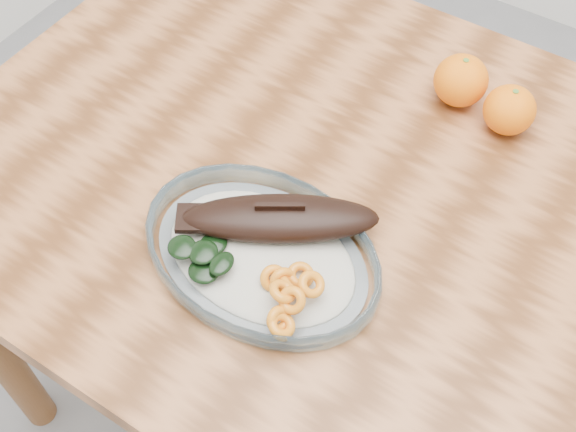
{
  "coord_description": "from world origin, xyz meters",
  "views": [
    {
      "loc": [
        0.21,
        -0.54,
        1.49
      ],
      "look_at": [
        -0.07,
        -0.09,
        0.77
      ],
      "focal_mm": 45.0,
      "sensor_mm": 36.0,
      "label": 1
    }
  ],
  "objects": [
    {
      "name": "orange_left",
      "position": [
        0.01,
        0.23,
        0.79
      ],
      "size": [
        0.08,
        0.08,
        0.08
      ],
      "primitive_type": "sphere",
      "color": "orange",
      "rests_on": "dining_table"
    },
    {
      "name": "ground",
      "position": [
        0.0,
        0.0,
        0.0
      ],
      "size": [
        3.0,
        3.0,
        0.0
      ],
      "primitive_type": "plane",
      "color": "slate",
      "rests_on": "ground"
    },
    {
      "name": "plated_meal",
      "position": [
        -0.07,
        -0.15,
        0.77
      ],
      "size": [
        0.57,
        0.57,
        0.08
      ],
      "rotation": [
        0.0,
        0.0,
        -0.03
      ],
      "color": "white",
      "rests_on": "dining_table"
    },
    {
      "name": "orange_right",
      "position": [
        0.09,
        0.21,
        0.79
      ],
      "size": [
        0.07,
        0.07,
        0.07
      ],
      "primitive_type": "sphere",
      "color": "orange",
      "rests_on": "dining_table"
    },
    {
      "name": "dining_table",
      "position": [
        0.0,
        0.0,
        0.65
      ],
      "size": [
        1.2,
        0.8,
        0.75
      ],
      "color": "#582F15",
      "rests_on": "ground"
    }
  ]
}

